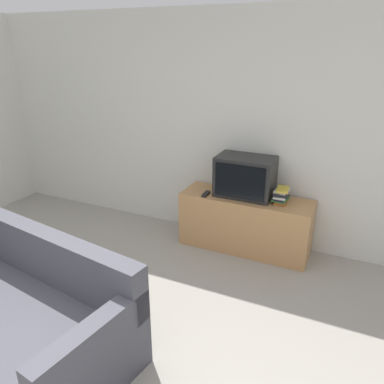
{
  "coord_description": "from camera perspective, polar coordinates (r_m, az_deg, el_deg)",
  "views": [
    {
      "loc": [
        1.61,
        -0.99,
        2.22
      ],
      "look_at": [
        0.1,
        2.27,
        0.79
      ],
      "focal_mm": 35.0,
      "sensor_mm": 36.0,
      "label": 1
    }
  ],
  "objects": [
    {
      "name": "television",
      "position": [
        4.16,
        8.09,
        2.36
      ],
      "size": [
        0.63,
        0.4,
        0.45
      ],
      "color": "black",
      "rests_on": "tv_stand"
    },
    {
      "name": "tv_stand",
      "position": [
        4.32,
        8.1,
        -4.67
      ],
      "size": [
        1.46,
        0.47,
        0.64
      ],
      "color": "tan",
      "rests_on": "ground_plane"
    },
    {
      "name": "wall_back",
      "position": [
        4.43,
        3.0,
        9.65
      ],
      "size": [
        9.0,
        0.06,
        2.6
      ],
      "color": "silver",
      "rests_on": "ground_plane"
    },
    {
      "name": "book_stack",
      "position": [
        4.08,
        13.43,
        -0.52
      ],
      "size": [
        0.17,
        0.23,
        0.17
      ],
      "color": "#995623",
      "rests_on": "tv_stand"
    },
    {
      "name": "couch",
      "position": [
        3.37,
        -25.39,
        -15.95
      ],
      "size": [
        2.19,
        1.21,
        0.84
      ],
      "rotation": [
        0.0,
        0.0,
        -0.15
      ],
      "color": "#474751",
      "rests_on": "ground_plane"
    },
    {
      "name": "remote_on_stand",
      "position": [
        4.21,
        2.14,
        -0.29
      ],
      "size": [
        0.06,
        0.16,
        0.02
      ],
      "rotation": [
        0.0,
        0.0,
        0.05
      ],
      "color": "black",
      "rests_on": "tv_stand"
    }
  ]
}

